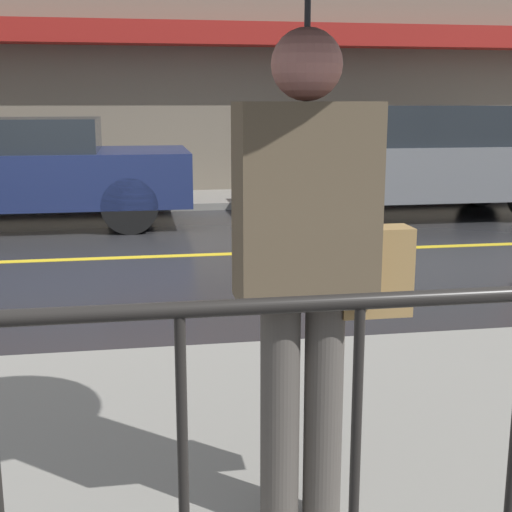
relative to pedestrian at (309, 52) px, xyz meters
name	(u,v)px	position (x,y,z in m)	size (l,w,h in m)	color
ground_plane	(108,258)	(-0.85, 4.99, -1.72)	(80.00, 80.00, 0.00)	#262628
sidewalk_near	(69,490)	(-0.85, 0.43, -1.67)	(28.00, 3.00, 0.10)	gray
sidewalk_far	(116,201)	(-0.85, 8.87, -1.67)	(28.00, 1.64, 0.10)	gray
lane_marking	(108,258)	(-0.85, 4.99, -1.71)	(25.20, 0.12, 0.01)	gold
building_storefront	(109,4)	(-0.85, 9.81, 1.35)	(28.00, 0.85, 6.19)	#706656
pedestrian	(309,52)	(0.00, 0.00, 0.00)	(0.98, 0.98, 2.09)	#4C4742
car_navy	(27,170)	(-1.90, 7.13, -1.00)	(3.99, 1.72, 1.36)	#19234C
car_grey	(421,160)	(3.35, 7.13, -0.95)	(4.01, 1.77, 1.51)	slate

